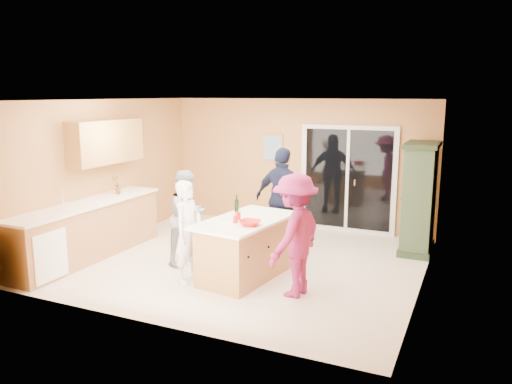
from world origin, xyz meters
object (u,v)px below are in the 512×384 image
at_px(green_hutch, 419,199).
at_px(woman_navy, 283,199).
at_px(kitchen_island, 246,250).
at_px(woman_white, 188,232).
at_px(woman_magenta, 295,235).
at_px(woman_grey, 188,217).

bearing_deg(green_hutch, woman_navy, -158.55).
bearing_deg(kitchen_island, woman_white, -137.40).
bearing_deg(green_hutch, woman_white, -135.52).
xyz_separation_m(kitchen_island, woman_magenta, (0.89, -0.32, 0.42)).
distance_m(green_hutch, woman_magenta, 2.95).
bearing_deg(woman_navy, green_hutch, -151.25).
height_order(green_hutch, woman_navy, green_hutch).
height_order(woman_navy, woman_magenta, woman_navy).
xyz_separation_m(green_hutch, woman_white, (-2.86, -2.81, -0.18)).
relative_size(green_hutch, woman_white, 1.27).
relative_size(woman_white, woman_magenta, 0.89).
height_order(woman_grey, woman_magenta, woman_magenta).
bearing_deg(woman_grey, woman_magenta, -95.55).
height_order(green_hutch, woman_grey, green_hutch).
bearing_deg(woman_navy, woman_white, 77.71).
bearing_deg(woman_magenta, woman_grey, -94.89).
bearing_deg(green_hutch, kitchen_island, -132.96).
height_order(kitchen_island, green_hutch, green_hutch).
bearing_deg(woman_magenta, green_hutch, 163.92).
bearing_deg(woman_magenta, woman_white, -74.51).
height_order(kitchen_island, woman_navy, woman_navy).
height_order(woman_white, woman_navy, woman_navy).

